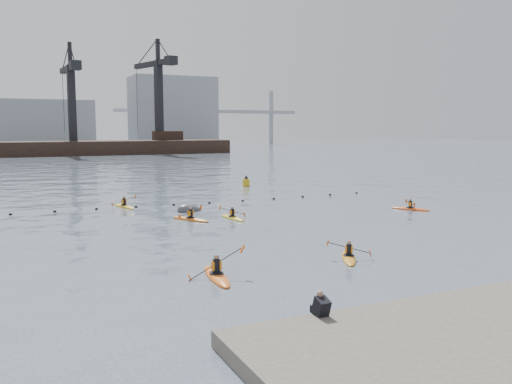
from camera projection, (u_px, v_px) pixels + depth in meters
ground at (358, 268)px, 24.24m from camera, size 400.00×400.00×0.00m
float_line at (191, 204)px, 44.34m from camera, size 33.24×0.73×0.24m
barge_pier at (73, 146)px, 123.06m from camera, size 72.00×19.30×29.50m
skyline at (65, 117)px, 159.51m from camera, size 141.00×28.00×22.00m
kayaker_0 at (217, 275)px, 22.68m from camera, size 2.48×3.59×1.45m
kayaker_1 at (349, 257)px, 25.91m from camera, size 2.14×3.04×1.06m
kayaker_2 at (191, 219)px, 36.68m from camera, size 2.13×3.19×1.05m
kayaker_3 at (232, 217)px, 37.32m from camera, size 2.05×3.03×1.08m
kayaker_4 at (410, 209)px, 41.31m from camera, size 2.08×2.92×1.05m
kayaker_5 at (124, 206)px, 42.64m from camera, size 2.07×3.18×1.04m
mooring_buoy at (190, 211)px, 40.66m from camera, size 2.47×1.70×1.45m
nav_buoy at (246, 182)px, 57.57m from camera, size 0.74×0.74×1.35m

